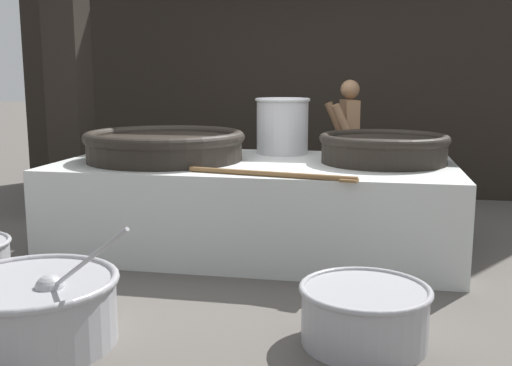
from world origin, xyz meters
TOP-DOWN VIEW (x-y plane):
  - ground_plane at (0.00, 0.00)m, footprint 60.00×60.00m
  - back_wall at (0.00, 2.64)m, footprint 7.48×0.24m
  - support_pillar at (-2.12, 0.76)m, footprint 0.36×0.36m
  - hearth_platform at (0.00, 0.00)m, footprint 3.37×1.74m
  - giant_wok_near at (-0.80, -0.07)m, footprint 1.41×1.41m
  - giant_wok_far at (1.08, 0.12)m, footprint 1.10×1.10m
  - stock_pot at (0.14, 0.60)m, footprint 0.52×0.52m
  - stirring_paddle at (0.31, -0.78)m, footprint 1.30×0.31m
  - cook at (0.73, 1.40)m, footprint 0.41×0.57m
  - prep_bowl_vegetables at (-0.84, -2.19)m, footprint 1.19×0.96m
  - prep_bowl_meat at (0.97, -1.82)m, footprint 0.74×0.74m

SIDE VIEW (x-z plane):
  - ground_plane at x=0.00m, z-range 0.00..0.00m
  - prep_bowl_meat at x=0.97m, z-range 0.02..0.35m
  - prep_bowl_vegetables at x=-0.84m, z-range -0.17..0.61m
  - hearth_platform at x=0.00m, z-range 0.00..0.76m
  - stirring_paddle at x=0.31m, z-range 0.76..0.80m
  - cook at x=0.73m, z-range 0.06..1.51m
  - giant_wok_far at x=1.08m, z-range 0.77..1.02m
  - giant_wok_near at x=-0.80m, z-range 0.77..1.03m
  - stock_pot at x=0.14m, z-range 0.77..1.30m
  - back_wall at x=0.00m, z-range 0.00..4.48m
  - support_pillar at x=-2.12m, z-range 0.00..4.48m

